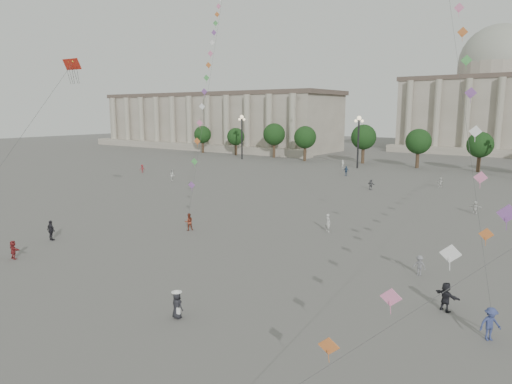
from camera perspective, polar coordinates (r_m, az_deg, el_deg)
The scene contains 23 objects.
ground at distance 31.15m, azimuth -15.82°, elevation -12.20°, with size 360.00×360.00×0.00m, color #5D5A57.
hall_west at distance 148.39m, azimuth -5.32°, elevation 8.83°, with size 84.00×26.22×17.20m.
hall_central at distance 148.52m, azimuth 27.63°, elevation 9.99°, with size 48.30×34.30×35.50m.
tree_row at distance 98.41m, azimuth 22.62°, elevation 5.71°, with size 137.12×5.12×8.00m.
lamp_post_far_west at distance 110.89m, azimuth -1.78°, elevation 7.90°, with size 2.00×0.90×10.65m.
lamp_post_mid_west at distance 95.48m, azimuth 12.70°, elevation 7.30°, with size 2.00×0.90×10.65m.
person_crowd_0 at distance 84.25m, azimuth 11.19°, elevation 2.60°, with size 1.05×0.44×1.79m, color navy.
person_crowd_1 at distance 78.06m, azimuth -10.42°, elevation 2.07°, with size 0.91×0.71×1.87m, color silver.
person_crowd_2 at distance 89.24m, azimuth -14.03°, elevation 2.84°, with size 1.03×0.59×1.59m, color maroon.
person_crowd_3 at distance 29.57m, azimuth 22.63°, elevation -11.99°, with size 1.64×0.52×1.76m, color #232329.
person_crowd_4 at distance 75.50m, azimuth 22.04°, elevation 1.12°, with size 1.46×0.46×1.57m, color silver.
person_crowd_6 at distance 34.99m, azimuth 19.75°, elevation -8.62°, with size 0.96×0.55×1.48m, color slate.
person_crowd_7 at distance 57.77m, azimuth 25.71°, elevation -1.76°, with size 1.38×0.44×1.49m, color silver.
person_crowd_10 at distance 95.11m, azimuth 10.80°, elevation 3.44°, with size 0.63×0.42×1.74m, color white.
person_crowd_12 at distance 70.14m, azimuth 14.17°, elevation 0.91°, with size 1.45×0.46×1.57m, color slate.
person_crowd_13 at distance 44.94m, azimuth 8.98°, elevation -3.82°, with size 0.65×0.43×1.79m, color #B2B3AF.
tourist_2 at distance 41.25m, azimuth -28.07°, elevation -6.39°, with size 1.39×0.44×1.50m, color maroon.
tourist_4 at distance 45.42m, azimuth -24.24°, elevation -4.41°, with size 1.10×0.46×1.87m, color black.
kite_flyer_0 at distance 45.45m, azimuth -8.40°, elevation -3.70°, with size 0.83×0.65×1.71m, color brown.
kite_flyer_1 at distance 27.05m, azimuth 27.25°, elevation -14.45°, with size 1.14×0.66×1.77m, color navy.
hat_person at distance 26.93m, azimuth -9.84°, elevation -13.66°, with size 0.78×0.60×1.69m.
dragon_kite at distance 49.65m, azimuth -22.10°, elevation 13.60°, with size 7.82×10.03×27.65m.
kite_train_west at distance 71.03m, azimuth -4.89°, elevation 20.66°, with size 27.61×40.10×65.16m.
Camera 1 is at (23.01, -17.48, 11.62)m, focal length 32.00 mm.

